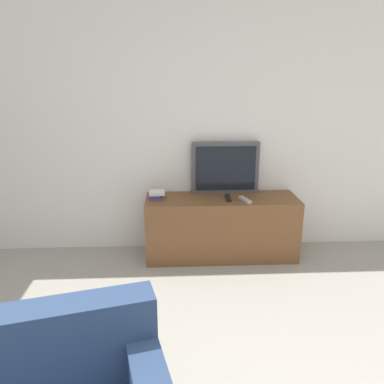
{
  "coord_description": "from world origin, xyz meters",
  "views": [
    {
      "loc": [
        -0.23,
        -0.77,
        1.79
      ],
      "look_at": [
        -0.08,
        2.36,
        0.81
      ],
      "focal_mm": 35.0,
      "sensor_mm": 36.0,
      "label": 1
    }
  ],
  "objects": [
    {
      "name": "remote_on_stand",
      "position": [
        0.29,
        2.71,
        0.64
      ],
      "size": [
        0.05,
        0.19,
        0.02
      ],
      "rotation": [
        0.0,
        0.0,
        -0.04
      ],
      "color": "black",
      "rests_on": "tv_stand"
    },
    {
      "name": "wall_back",
      "position": [
        0.0,
        3.03,
        1.3
      ],
      "size": [
        9.0,
        0.06,
        2.6
      ],
      "color": "white",
      "rests_on": "ground_plane"
    },
    {
      "name": "remote_secondary",
      "position": [
        0.45,
        2.64,
        0.64
      ],
      "size": [
        0.1,
        0.2,
        0.02
      ],
      "rotation": [
        0.0,
        0.0,
        0.31
      ],
      "color": "#B7B7B7",
      "rests_on": "tv_stand"
    },
    {
      "name": "tv_stand",
      "position": [
        0.24,
        2.74,
        0.31
      ],
      "size": [
        1.51,
        0.48,
        0.63
      ],
      "color": "brown",
      "rests_on": "ground_plane"
    },
    {
      "name": "television",
      "position": [
        0.29,
        2.94,
        0.89
      ],
      "size": [
        0.69,
        0.09,
        0.53
      ],
      "color": "#4C4C51",
      "rests_on": "tv_stand"
    },
    {
      "name": "book_stack",
      "position": [
        -0.42,
        2.77,
        0.66
      ],
      "size": [
        0.16,
        0.18,
        0.07
      ],
      "color": "#7A3884",
      "rests_on": "tv_stand"
    }
  ]
}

